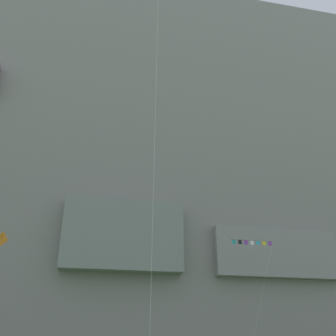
% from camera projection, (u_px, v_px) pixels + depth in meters
% --- Properties ---
extents(cliff_face, '(180.00, 22.35, 62.35)m').
position_uv_depth(cliff_face, '(121.00, 159.00, 65.80)').
color(cliff_face, gray).
rests_on(cliff_face, ground).
extents(kite_banner_upper_mid, '(4.31, 1.23, 11.60)m').
position_uv_depth(kite_banner_upper_mid, '(252.00, 249.00, 37.05)').
color(kite_banner_upper_mid, black).
rests_on(kite_banner_upper_mid, ground).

